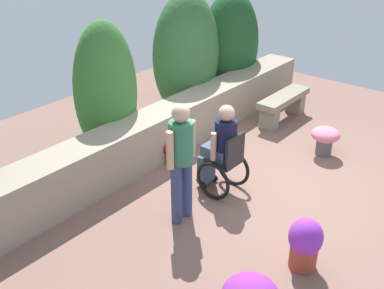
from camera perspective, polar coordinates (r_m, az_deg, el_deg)
ground_plane at (r=6.85m, az=7.94°, el=-5.07°), size 10.00×10.00×0.00m
stone_retaining_wall at (r=7.60m, az=-3.13°, el=1.87°), size 7.41×0.59×0.76m
hedge_backdrop at (r=7.91m, az=-5.25°, el=8.97°), size 7.19×1.15×2.58m
stone_bench at (r=8.89m, az=11.17°, el=4.94°), size 1.34×0.38×0.51m
person_in_wheelchair at (r=6.40m, az=3.69°, el=-0.92°), size 0.53×0.66×1.33m
person_standing_companion at (r=5.66m, az=-1.32°, el=-1.45°), size 0.49×0.30×1.60m
flower_pot_purple_near at (r=7.79m, az=16.05°, el=0.80°), size 0.46×0.46×0.48m
flower_pot_terracotta_by_wall at (r=7.32m, az=-2.57°, el=-0.67°), size 0.33×0.33×0.38m
flower_pot_red_accent at (r=5.37m, az=13.72°, el=-11.63°), size 0.38×0.38×0.64m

